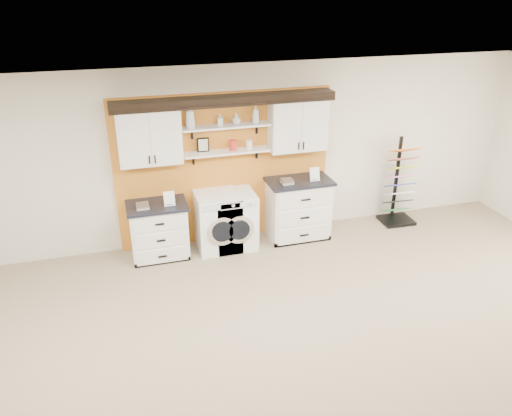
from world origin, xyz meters
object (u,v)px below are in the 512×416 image
object	(u,v)px
base_cabinet_left	(159,230)
base_cabinet_right	(298,209)
washer	(218,221)
dryer	(234,219)
sample_rack	(399,195)

from	to	relation	value
base_cabinet_left	base_cabinet_right	xyz separation A→B (m)	(2.26, -0.00, 0.06)
washer	dryer	world-z (taller)	washer
base_cabinet_left	dryer	distance (m)	1.18
dryer	sample_rack	xyz separation A→B (m)	(2.95, 0.04, 0.04)
base_cabinet_left	base_cabinet_right	size ratio (longest dim) A/B	0.86
base_cabinet_left	washer	xyz separation A→B (m)	(0.92, -0.00, 0.02)
base_cabinet_left	sample_rack	bearing A→B (deg)	0.45
base_cabinet_right	dryer	xyz separation A→B (m)	(-1.08, -0.00, -0.05)
washer	sample_rack	bearing A→B (deg)	0.64
base_cabinet_left	washer	bearing A→B (deg)	-0.21
base_cabinet_right	dryer	size ratio (longest dim) A/B	1.14
washer	base_cabinet_left	bearing A→B (deg)	179.79
base_cabinet_left	dryer	world-z (taller)	dryer
dryer	sample_rack	size ratio (longest dim) A/B	0.60
base_cabinet_right	sample_rack	distance (m)	1.87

